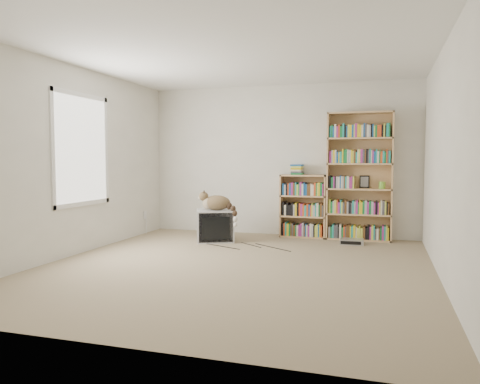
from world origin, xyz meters
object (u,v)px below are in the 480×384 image
(crt_tv, at_px, (215,226))
(cat, at_px, (219,205))
(dvd_player, at_px, (352,242))
(bookcase_tall, at_px, (360,180))
(bookcase_short, at_px, (303,208))

(crt_tv, distance_m, cat, 0.34)
(cat, distance_m, dvd_player, 2.07)
(cat, distance_m, bookcase_tall, 2.24)
(bookcase_tall, bearing_deg, bookcase_short, -179.82)
(bookcase_tall, distance_m, bookcase_short, 1.00)
(bookcase_short, xyz_separation_m, dvd_player, (0.80, -0.44, -0.43))
(crt_tv, bearing_deg, bookcase_short, 9.05)
(crt_tv, relative_size, cat, 1.04)
(bookcase_tall, xyz_separation_m, bookcase_short, (-0.88, -0.00, -0.47))
(cat, relative_size, dvd_player, 2.00)
(bookcase_short, bearing_deg, crt_tv, -147.91)
(bookcase_short, bearing_deg, bookcase_tall, 0.18)
(bookcase_tall, bearing_deg, crt_tv, -159.74)
(cat, height_order, bookcase_tall, bookcase_tall)
(crt_tv, xyz_separation_m, cat, (0.09, -0.04, 0.33))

